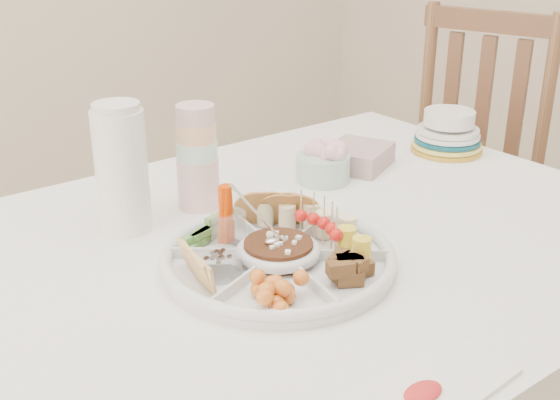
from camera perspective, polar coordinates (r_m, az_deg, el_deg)
chair at (r=2.07m, az=13.61°, el=-0.06°), size 0.54×0.54×1.05m
party_tray at (r=1.15m, az=-0.13°, el=-4.48°), size 0.49×0.49×0.04m
bean_dip at (r=1.15m, az=-0.13°, el=-4.15°), size 0.15×0.15×0.04m
tortillas at (r=1.26m, az=0.06°, el=-0.89°), size 0.14×0.14×0.06m
carrot_cucumber at (r=1.20m, az=-5.40°, el=-1.20°), size 0.15×0.15×0.11m
pita_raisins at (r=1.10m, az=-6.16°, el=-4.94°), size 0.13×0.13×0.05m
cherries at (r=1.03m, az=-0.37°, el=-7.14°), size 0.14×0.14×0.04m
granola_chunks at (r=1.09m, az=5.70°, el=-5.49°), size 0.14×0.14×0.05m
banana_tomato at (r=1.20m, az=5.36°, el=-1.55°), size 0.13×0.13×0.08m
cup_stack at (r=1.36m, az=-6.76°, el=3.89°), size 0.10×0.10×0.23m
thermos at (r=1.28m, az=-12.76°, el=2.64°), size 0.09×0.09×0.24m
flower_bowl at (r=1.51m, az=3.52°, el=3.10°), size 0.13×0.13×0.09m
napkin_stack at (r=1.60m, az=6.35°, el=3.53°), size 0.18×0.17×0.05m
plate_stack at (r=1.73m, az=13.51°, el=5.57°), size 0.22×0.22×0.11m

